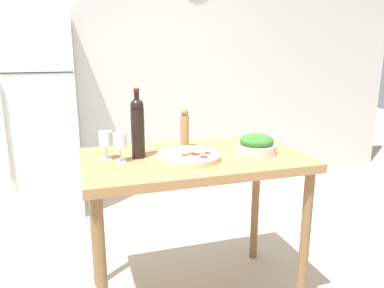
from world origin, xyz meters
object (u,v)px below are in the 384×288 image
Objects in this scene: wine_glass_near at (120,142)px; pepper_mill at (185,129)px; refrigerator at (39,116)px; wine_glass_far at (106,140)px; wine_bottle at (138,127)px; homemade_pizza at (188,156)px; salad_bowl at (256,145)px.

wine_glass_near is 0.46m from pepper_mill.
refrigerator is 1.69m from wine_glass_far.
wine_bottle is 2.44× the size of wine_glass_near.
wine_glass_near is (-0.11, -0.06, -0.07)m from wine_bottle.
wine_bottle is 1.09× the size of homemade_pizza.
wine_glass_near is at bearing -152.15° from wine_bottle.
wine_bottle is 1.66× the size of salad_bowl.
wine_glass_near is 0.68× the size of salad_bowl.
refrigerator reaches higher than homemade_pizza.
wine_glass_far is (-0.18, 0.01, -0.07)m from wine_bottle.
homemade_pizza is (0.36, -0.07, -0.09)m from wine_glass_near.
wine_glass_near is at bearing -156.05° from pepper_mill.
salad_bowl is at bearing -9.86° from wine_bottle.
homemade_pizza is at bearing -102.44° from pepper_mill.
salad_bowl is (0.67, -0.12, -0.13)m from wine_bottle.
wine_glass_far is 0.45× the size of homemade_pizza.
pepper_mill is (0.49, 0.12, 0.01)m from wine_glass_far.
refrigerator is at bearing 107.87° from wine_glass_near.
pepper_mill is (0.31, 0.13, -0.06)m from wine_bottle.
refrigerator is at bearing 122.70° from pepper_mill.
pepper_mill is 0.69× the size of homemade_pizza.
refrigerator is 11.66× the size of wine_glass_far.
wine_glass_far reaches higher than homemade_pizza.
refrigerator is 2.19m from salad_bowl.
salad_bowl is at bearing -34.19° from pepper_mill.
wine_glass_far is 0.65× the size of pepper_mill.
wine_bottle is at bearing 27.85° from wine_glass_near.
salad_bowl is at bearing -52.79° from refrigerator.
wine_bottle is 0.34m from pepper_mill.
pepper_mill is at bearing 13.31° from wine_glass_far.
wine_glass_far is at bearing 175.49° from wine_bottle.
pepper_mill reaches higher than wine_glass_far.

